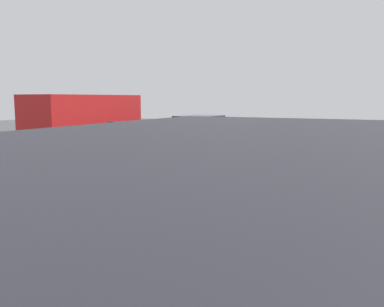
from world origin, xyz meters
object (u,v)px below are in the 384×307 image
Objects in this scene: parked_sedan_row_back_far at (261,143)px; parked_sedan_behind_left at (120,190)px; parked_van_far_left at (85,118)px; art_car_decorated at (206,161)px; parked_sedan_far_right at (196,130)px; parked_sedan_near_right at (144,144)px.

parked_sedan_behind_left is at bearing 175.98° from parked_sedan_row_back_far.
parked_sedan_behind_left is (-9.31, -8.05, -0.51)m from parked_van_far_left.
parked_van_far_left reaches higher than art_car_decorated.
parked_sedan_far_right is 1.03× the size of parked_sedan_near_right.
art_car_decorated reaches higher than parked_sedan_far_right.
parked_sedan_far_right is 1.03× the size of parked_sedan_behind_left.
parked_sedan_near_right is at bearing 119.60° from parked_sedan_row_back_far.
parked_sedan_near_right is (-2.13, 3.18, 0.03)m from parked_sedan_row_back_far.
parked_sedan_behind_left is at bearing 25.81° from parked_sedan_far_right.
parked_van_far_left reaches higher than parked_sedan_far_right.
art_car_decorated is 0.81× the size of parked_van_far_left.
parked_sedan_row_back_far is (4.91, 0.05, -0.06)m from art_car_decorated.
art_car_decorated is at bearing 176.39° from parked_sedan_row_back_far.
art_car_decorated is 3.33m from parked_sedan_behind_left.
parked_van_far_left reaches higher than parked_sedan_near_right.
art_car_decorated is 9.71m from parked_sedan_far_right.
parked_sedan_far_right is 6.09m from parked_sedan_near_right.
parked_sedan_far_right is (8.80, 4.10, -0.05)m from art_car_decorated.
parked_sedan_row_back_far is at bearing 53.36° from parked_sedan_far_right.
parked_sedan_far_right is at bearing -157.07° from parked_sedan_behind_left.
parked_sedan_far_right is (2.82, -3.97, -0.58)m from parked_van_far_left.
parked_van_far_left is at bearing 78.16° from parked_sedan_row_back_far.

